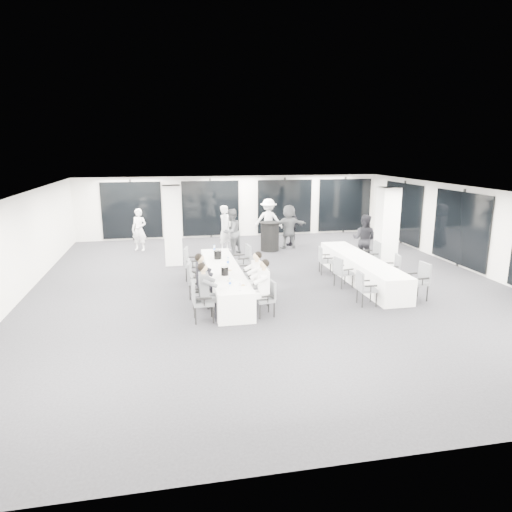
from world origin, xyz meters
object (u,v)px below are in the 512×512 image
Objects in this scene: chair_side_right_near at (420,279)px; chair_side_left_near at (364,286)px; chair_main_right_fourth at (249,270)px; chair_side_left_far at (324,259)px; chair_main_right_second at (261,283)px; chair_main_right_mid at (254,276)px; standing_guest_b at (231,229)px; standing_guest_a at (226,225)px; standing_guest_g at (139,227)px; chair_main_left_fourth at (193,272)px; standing_guest_d at (292,223)px; cocktail_table at (270,236)px; chair_main_right_far at (244,259)px; ice_bucket_near at (225,271)px; standing_guest_h at (364,236)px; chair_main_left_near at (200,299)px; chair_main_right_near at (267,296)px; chair_side_right_mid at (393,267)px; chair_side_left_mid at (342,270)px; ice_bucket_far at (218,255)px; standing_guest_e at (383,225)px; chair_main_left_mid at (195,278)px; chair_side_right_far at (372,255)px; banquet_table_side at (361,270)px; standing_guest_f at (289,224)px; standing_guest_c at (268,218)px; chair_main_left_far at (191,262)px.

chair_side_left_near is at bearing 91.43° from chair_side_right_near.
chair_side_left_far is at bearing -73.64° from chair_main_right_fourth.
chair_main_right_second is 1.08× the size of chair_main_right_mid.
chair_main_right_mid is 5.03m from standing_guest_b.
standing_guest_a is 3.48m from standing_guest_g.
standing_guest_d reaches higher than chair_main_left_fourth.
chair_main_right_fourth is at bearing -110.06° from cocktail_table.
chair_main_right_far is 2.49m from ice_bucket_near.
chair_main_right_fourth is at bearing 62.11° from standing_guest_h.
standing_guest_g is at bearing -140.12° from chair_side_left_near.
chair_main_right_mid reaches higher than chair_main_left_fourth.
chair_main_left_near reaches higher than chair_main_right_near.
chair_side_left_far is at bearing 57.88° from chair_side_right_mid.
chair_side_left_mid reaches higher than chair_main_left_fourth.
chair_main_right_fourth is 4.37m from chair_side_right_mid.
chair_side_left_near is 0.45× the size of standing_guest_h.
standing_guest_h is at bearing 131.36° from chair_side_left_mid.
chair_side_right_near is (1.67, -3.00, 0.07)m from chair_side_left_far.
ice_bucket_far reaches higher than chair_side_left_near.
standing_guest_e reaches higher than standing_guest_h.
chair_main_left_mid is 1.13× the size of chair_main_right_fourth.
chair_main_left_fourth is 0.97× the size of chair_main_right_near.
standing_guest_e is (6.25, 3.96, 0.52)m from chair_main_right_fourth.
chair_side_right_far is 6.04m from standing_guest_a.
standing_guest_b is 7.57× the size of ice_bucket_far.
chair_side_left_near is at bearing 80.89° from chair_main_left_mid.
banquet_table_side is at bearing 14.48° from ice_bucket_near.
chair_main_left_mid reaches higher than chair_main_left_fourth.
chair_main_right_second is at bearing -136.01° from standing_guest_a.
chair_main_right_mid is 1.01× the size of chair_side_right_mid.
standing_guest_a reaches higher than chair_side_right_far.
chair_main_left_fourth is 6.02m from chair_side_right_far.
standing_guest_f reaches higher than ice_bucket_far.
standing_guest_c is 5.54m from standing_guest_g.
ice_bucket_far is (-0.95, -3.69, -0.12)m from standing_guest_b.
ice_bucket_near is at bearing -102.69° from chair_side_left_near.
standing_guest_f reaches higher than chair_main_left_fourth.
ice_bucket_far is (-3.54, 2.81, 0.37)m from chair_side_left_near.
chair_main_right_mid is 1.05× the size of chair_main_right_fourth.
standing_guest_b is at bearing 163.33° from chair_main_left_far.
chair_side_left_far is (2.66, 2.55, -0.06)m from chair_main_right_second.
chair_main_left_near is 3.95m from chair_main_right_far.
standing_guest_d is at bearing -29.32° from chair_main_right_mid.
chair_side_left_far is at bearing 128.69° from chair_main_left_near.
chair_main_left_far reaches higher than chair_main_left_fourth.
standing_guest_e is 3.83m from standing_guest_f.
chair_main_left_far reaches higher than chair_side_left_far.
ice_bucket_far is (2.59, -5.14, -0.08)m from standing_guest_g.
chair_main_left_fourth is 0.94× the size of chair_side_right_mid.
standing_guest_g is at bearing 61.47° from chair_side_right_mid.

